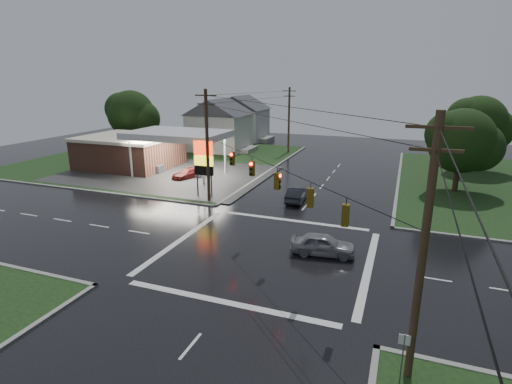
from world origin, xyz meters
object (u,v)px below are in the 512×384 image
(car_north, at_px, (297,194))
(tree_ne_near, at_px, (463,141))
(house_far, at_px, (242,117))
(car_pump, at_px, (188,173))
(gas_station, at_px, (136,150))
(utility_pole_nw, at_px, (207,145))
(utility_pole_se, at_px, (423,251))
(tree_nw_behind, at_px, (132,114))
(car_crossing, at_px, (323,244))
(utility_pole_n, at_px, (289,119))
(house_near, at_px, (220,124))
(tree_ne_far, at_px, (479,124))
(pylon_sign, at_px, (204,160))

(car_north, bearing_deg, tree_ne_near, -152.36)
(house_far, xyz_separation_m, car_pump, (5.68, -30.99, -3.78))
(gas_station, relative_size, utility_pole_nw, 2.38)
(house_far, height_order, car_pump, house_far)
(utility_pole_se, height_order, car_north, utility_pole_se)
(tree_nw_behind, relative_size, car_crossing, 2.22)
(house_far, bearing_deg, tree_nw_behind, -123.44)
(car_crossing, bearing_deg, utility_pole_n, 12.48)
(house_near, height_order, house_far, same)
(utility_pole_se, bearing_deg, house_far, 118.68)
(utility_pole_nw, xyz_separation_m, car_north, (8.27, 3.17, -4.97))
(utility_pole_n, bearing_deg, gas_station, -131.47)
(tree_ne_near, bearing_deg, utility_pole_nw, -152.14)
(tree_ne_near, bearing_deg, utility_pole_se, -98.38)
(gas_station, relative_size, tree_ne_near, 2.92)
(tree_nw_behind, xyz_separation_m, car_crossing, (37.59, -28.90, -5.41))
(tree_ne_near, bearing_deg, utility_pole_n, 145.90)
(house_far, distance_m, car_north, 41.12)
(tree_nw_behind, bearing_deg, car_pump, -36.47)
(utility_pole_n, xyz_separation_m, house_far, (-12.45, 10.00, -1.06))
(gas_station, bearing_deg, tree_nw_behind, 128.42)
(gas_station, bearing_deg, tree_ne_far, 18.46)
(tree_ne_far, bearing_deg, utility_pole_n, 171.45)
(car_north, bearing_deg, house_far, -63.22)
(tree_nw_behind, height_order, car_pump, tree_nw_behind)
(gas_station, distance_m, car_pump, 9.96)
(utility_pole_n, distance_m, tree_ne_near, 28.55)
(gas_station, bearing_deg, car_pump, -15.97)
(gas_station, distance_m, pylon_sign, 17.81)
(utility_pole_se, distance_m, house_far, 65.55)
(utility_pole_se, relative_size, house_near, 1.00)
(house_far, height_order, tree_ne_far, tree_ne_far)
(gas_station, relative_size, car_crossing, 5.81)
(utility_pole_n, relative_size, car_north, 2.31)
(tree_ne_near, xyz_separation_m, car_north, (-15.38, -9.33, -4.81))
(tree_ne_near, bearing_deg, car_crossing, -116.44)
(pylon_sign, distance_m, car_north, 10.06)
(tree_nw_behind, xyz_separation_m, car_pump, (17.57, -12.98, -5.55))
(house_far, relative_size, car_north, 2.43)
(tree_nw_behind, bearing_deg, utility_pole_se, -42.34)
(pylon_sign, distance_m, utility_pole_n, 27.56)
(tree_nw_behind, bearing_deg, house_far, 56.56)
(car_north, bearing_deg, tree_ne_far, -134.36)
(tree_ne_far, bearing_deg, house_near, 176.99)
(pylon_sign, xyz_separation_m, car_pump, (-5.78, 6.51, -3.38))
(gas_station, xyz_separation_m, tree_ne_far, (42.83, 14.29, 3.63))
(utility_pole_nw, relative_size, utility_pole_se, 1.00)
(tree_nw_behind, bearing_deg, car_crossing, -37.55)
(utility_pole_nw, bearing_deg, car_pump, 132.06)
(house_far, bearing_deg, utility_pole_se, -61.32)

